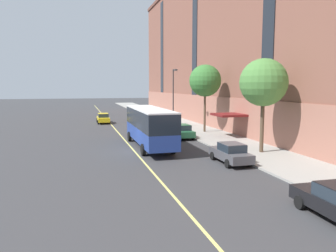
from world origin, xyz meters
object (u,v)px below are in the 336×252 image
at_px(parked_car_darkgray_5, 231,153).
at_px(taxi_cab, 103,118).
at_px(parked_car_white_1, 160,122).
at_px(parked_car_white_6, 139,113).
at_px(parked_car_green_4, 181,131).
at_px(city_bus, 149,125).
at_px(street_tree_mid_block, 264,83).
at_px(fire_hydrant, 168,123).
at_px(street_lamp, 174,92).
at_px(street_tree_far_uptown, 205,81).
at_px(parked_car_red_3, 145,116).

bearing_deg(parked_car_darkgray_5, taxi_cab, 103.68).
xyz_separation_m(parked_car_white_1, parked_car_white_6, (-0.03, 16.20, -0.00)).
xyz_separation_m(parked_car_green_4, parked_car_darkgray_5, (-0.04, -12.37, -0.00)).
bearing_deg(parked_car_darkgray_5, parked_car_white_6, 89.98).
bearing_deg(taxi_cab, city_bus, -82.95).
relative_size(city_bus, street_tree_mid_block, 1.46).
distance_m(city_bus, parked_car_darkgray_5, 9.22).
height_order(parked_car_white_1, parked_car_green_4, same).
xyz_separation_m(street_tree_mid_block, fire_hydrant, (-2.52, 21.09, -5.57)).
distance_m(parked_car_white_6, fire_hydrant, 14.67).
bearing_deg(fire_hydrant, street_lamp, -87.69).
distance_m(street_tree_mid_block, street_tree_far_uptown, 13.16).
bearing_deg(taxi_cab, fire_hydrant, -35.07).
bearing_deg(parked_car_red_3, parked_car_white_6, 88.59).
distance_m(parked_car_green_4, street_tree_far_uptown, 7.71).
relative_size(parked_car_green_4, fire_hydrant, 6.32).
distance_m(parked_car_white_1, parked_car_red_3, 10.18).
bearing_deg(street_lamp, parked_car_white_1, 152.42).
relative_size(parked_car_white_6, street_tree_mid_block, 0.53).
bearing_deg(street_tree_mid_block, parked_car_green_4, 112.53).
bearing_deg(street_tree_mid_block, street_tree_far_uptown, 90.00).
bearing_deg(parked_car_white_6, taxi_cab, -131.02).
relative_size(city_bus, parked_car_darkgray_5, 2.67).
height_order(city_bus, parked_car_darkgray_5, city_bus).
bearing_deg(parked_car_darkgray_5, parked_car_green_4, 89.82).
relative_size(city_bus, street_lamp, 1.47).
bearing_deg(parked_car_white_1, fire_hydrant, 46.09).
relative_size(city_bus, parked_car_green_4, 2.56).
height_order(street_tree_far_uptown, street_lamp, street_tree_far_uptown).
relative_size(city_bus, fire_hydrant, 16.17).
height_order(parked_car_darkgray_5, parked_car_white_6, same).
relative_size(taxi_cab, street_tree_mid_block, 0.60).
distance_m(city_bus, parked_car_white_6, 30.67).
height_order(city_bus, parked_car_red_3, city_bus).
relative_size(parked_car_green_4, street_lamp, 0.57).
distance_m(parked_car_green_4, street_tree_mid_block, 11.90).
bearing_deg(parked_car_white_1, street_lamp, -27.58).
xyz_separation_m(parked_car_darkgray_5, street_tree_mid_block, (4.12, 2.52, 5.28)).
bearing_deg(parked_car_white_1, parked_car_red_3, 91.01).
bearing_deg(parked_car_red_3, street_tree_mid_block, -81.82).
bearing_deg(parked_car_white_6, street_tree_mid_block, -83.42).
bearing_deg(parked_car_white_6, fire_hydrant, -83.78).
bearing_deg(parked_car_green_4, parked_car_white_1, 89.98).
distance_m(street_tree_far_uptown, street_lamp, 6.15).
distance_m(parked_car_white_1, parked_car_darkgray_5, 21.99).
bearing_deg(street_lamp, fire_hydrant, 92.31).
bearing_deg(street_tree_mid_block, taxi_cab, 112.63).
xyz_separation_m(parked_car_green_4, street_tree_far_uptown, (4.09, 3.31, 5.64)).
bearing_deg(fire_hydrant, parked_car_darkgray_5, -93.88).
relative_size(parked_car_white_1, taxi_cab, 0.93).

